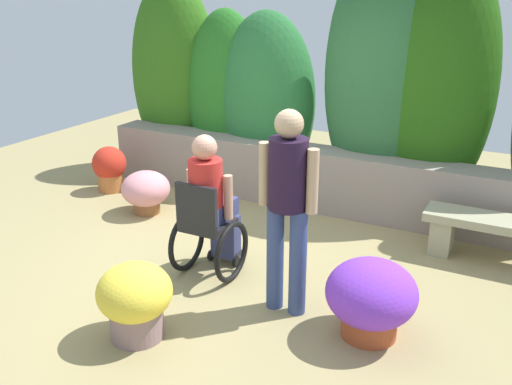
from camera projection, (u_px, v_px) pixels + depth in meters
name	position (u px, v px, depth m)	size (l,w,h in m)	color
ground_plane	(223.00, 268.00, 5.39)	(10.70, 10.70, 0.00)	#9E8E5E
stone_retaining_wall	(302.00, 176.00, 6.81)	(5.24, 0.42, 0.72)	gray
hedge_backdrop	(327.00, 86.00, 6.84)	(5.92, 1.04, 3.10)	#336D1A
stone_bench	(506.00, 235.00, 5.37)	(1.51, 0.39, 0.45)	#9E9C7B
person_in_wheelchair	(210.00, 211.00, 5.09)	(0.53, 0.66, 1.33)	black
person_standing_companion	(288.00, 200.00, 4.38)	(0.49, 0.30, 1.67)	#36477C
flower_pot_purple_near	(135.00, 299.00, 4.24)	(0.57, 0.57, 0.60)	gray
flower_pot_terracotta_by_wall	(110.00, 168.00, 7.29)	(0.43, 0.43, 0.58)	#B66735
flower_pot_red_accent	(146.00, 191.00, 6.59)	(0.56, 0.56, 0.50)	brown
flower_pot_small_foreground	(371.00, 298.00, 4.26)	(0.69, 0.69, 0.62)	#A24525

